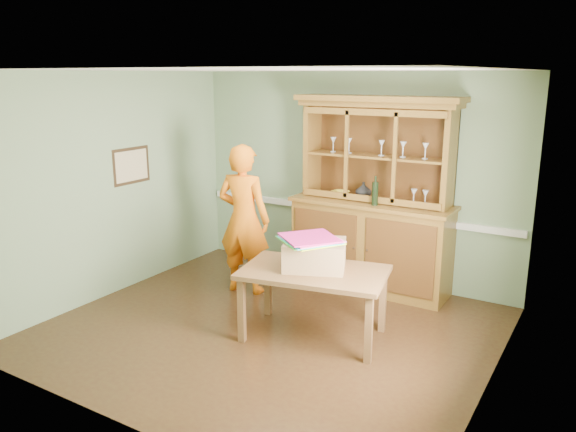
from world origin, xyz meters
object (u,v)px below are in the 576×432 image
Objects in this scene: dining_table at (314,278)px; cardboard_box at (315,255)px; china_hutch at (372,224)px; person at (244,219)px.

dining_table is 2.62× the size of cardboard_box.
china_hutch is at bearing 90.86° from cardboard_box.
china_hutch is 3.95× the size of cardboard_box.
person is (-1.30, -0.94, 0.09)m from china_hutch.
person reaches higher than dining_table.
dining_table is 0.24m from cardboard_box.
person is at bearing -144.37° from china_hutch.
cardboard_box is 1.47m from person.
china_hutch is 1.51× the size of dining_table.
dining_table is 0.86× the size of person.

